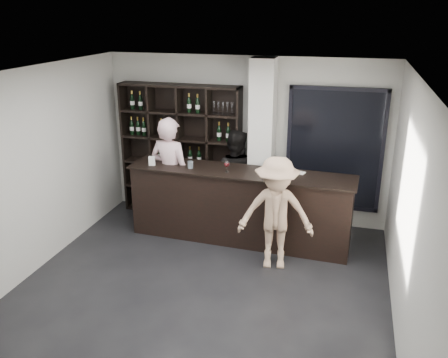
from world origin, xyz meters
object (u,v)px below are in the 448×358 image
(tasting_counter, at_px, (240,206))
(taster_black, at_px, (235,177))
(wine_shelf, at_px, (181,151))
(taster_pink, at_px, (170,175))
(customer, at_px, (276,214))

(tasting_counter, relative_size, taster_black, 2.14)
(wine_shelf, xyz_separation_m, tasting_counter, (1.30, -0.82, -0.60))
(tasting_counter, distance_m, taster_pink, 1.29)
(customer, bearing_deg, wine_shelf, 134.65)
(wine_shelf, xyz_separation_m, taster_black, (1.05, -0.17, -0.35))
(wine_shelf, relative_size, taster_black, 1.41)
(tasting_counter, distance_m, customer, 1.02)
(tasting_counter, distance_m, taster_black, 0.74)
(taster_black, xyz_separation_m, customer, (0.95, -1.35, -0.00))
(wine_shelf, xyz_separation_m, taster_pink, (0.07, -0.72, -0.21))
(tasting_counter, xyz_separation_m, taster_black, (-0.25, 0.65, 0.25))
(tasting_counter, relative_size, taster_pink, 1.84)
(wine_shelf, bearing_deg, taster_black, -8.93)
(customer, bearing_deg, tasting_counter, 126.99)
(tasting_counter, height_order, taster_pink, taster_pink)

